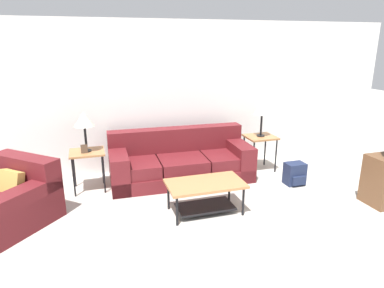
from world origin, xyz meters
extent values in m
cube|color=white|center=(0.00, 4.28, 1.30)|extent=(8.76, 0.06, 2.60)
cube|color=maroon|center=(-0.01, 3.57, 0.11)|extent=(2.34, 1.00, 0.22)
cube|color=maroon|center=(-0.79, 3.58, 0.32)|extent=(0.77, 0.86, 0.20)
cube|color=maroon|center=(-0.02, 3.55, 0.32)|extent=(0.77, 0.86, 0.20)
cube|color=maroon|center=(0.76, 3.53, 0.32)|extent=(0.77, 0.86, 0.20)
cube|color=maroon|center=(-0.01, 3.91, 0.62)|extent=(2.32, 0.33, 0.40)
cube|color=maroon|center=(-1.03, 3.60, 0.29)|extent=(0.31, 0.95, 0.58)
cube|color=maroon|center=(1.00, 3.54, 0.29)|extent=(0.31, 0.95, 0.58)
cube|color=maroon|center=(-2.52, 2.84, 0.20)|extent=(1.41, 1.41, 0.40)
cube|color=maroon|center=(-2.27, 3.11, 0.60)|extent=(0.91, 0.87, 0.40)
cube|color=maroon|center=(-2.25, 2.59, 0.28)|extent=(0.86, 0.91, 0.56)
cube|color=tan|center=(-2.43, 2.93, 0.50)|extent=(0.38, 0.37, 0.36)
cube|color=#A87042|center=(-0.01, 2.38, 0.42)|extent=(1.03, 0.59, 0.04)
cylinder|color=black|center=(-0.46, 2.15, 0.20)|extent=(0.03, 0.03, 0.40)
cylinder|color=black|center=(0.45, 2.15, 0.20)|extent=(0.03, 0.03, 0.40)
cylinder|color=black|center=(-0.46, 2.61, 0.20)|extent=(0.03, 0.03, 0.40)
cylinder|color=black|center=(0.45, 2.61, 0.20)|extent=(0.03, 0.03, 0.40)
cube|color=black|center=(-0.01, 2.38, 0.08)|extent=(0.77, 0.41, 0.02)
cube|color=#A87042|center=(-1.49, 3.62, 0.62)|extent=(0.52, 0.47, 0.03)
cylinder|color=black|center=(-1.71, 3.42, 0.30)|extent=(0.03, 0.03, 0.60)
cylinder|color=black|center=(-1.27, 3.42, 0.30)|extent=(0.03, 0.03, 0.60)
cylinder|color=black|center=(-1.71, 3.81, 0.30)|extent=(0.03, 0.03, 0.60)
cylinder|color=black|center=(-1.27, 3.81, 0.30)|extent=(0.03, 0.03, 0.60)
cube|color=#A87042|center=(1.46, 3.62, 0.62)|extent=(0.52, 0.47, 0.03)
cylinder|color=black|center=(1.24, 3.42, 0.30)|extent=(0.03, 0.03, 0.60)
cylinder|color=black|center=(1.68, 3.42, 0.30)|extent=(0.03, 0.03, 0.60)
cylinder|color=black|center=(1.24, 3.81, 0.30)|extent=(0.03, 0.03, 0.60)
cylinder|color=black|center=(1.68, 3.81, 0.30)|extent=(0.03, 0.03, 0.60)
cylinder|color=black|center=(-1.49, 3.62, 0.64)|extent=(0.14, 0.14, 0.02)
cylinder|color=black|center=(-1.49, 3.62, 0.84)|extent=(0.04, 0.04, 0.38)
cone|color=beige|center=(-1.49, 3.62, 1.14)|extent=(0.30, 0.30, 0.22)
cylinder|color=black|center=(1.46, 3.62, 0.64)|extent=(0.14, 0.14, 0.02)
cylinder|color=black|center=(1.46, 3.62, 0.84)|extent=(0.04, 0.04, 0.38)
cone|color=beige|center=(1.46, 3.62, 1.14)|extent=(0.30, 0.30, 0.22)
cube|color=#1E2847|center=(1.70, 2.86, 0.18)|extent=(0.31, 0.23, 0.36)
cube|color=#1E2847|center=(1.70, 2.73, 0.11)|extent=(0.23, 0.05, 0.14)
cylinder|color=#1E2847|center=(1.62, 2.99, 0.20)|extent=(0.02, 0.02, 0.27)
cylinder|color=#1E2847|center=(1.79, 2.99, 0.20)|extent=(0.02, 0.02, 0.27)
cube|color=#4C3828|center=(-1.52, 3.55, 0.70)|extent=(0.10, 0.04, 0.13)
camera|label=1|loc=(-1.42, -1.59, 2.24)|focal=32.00mm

